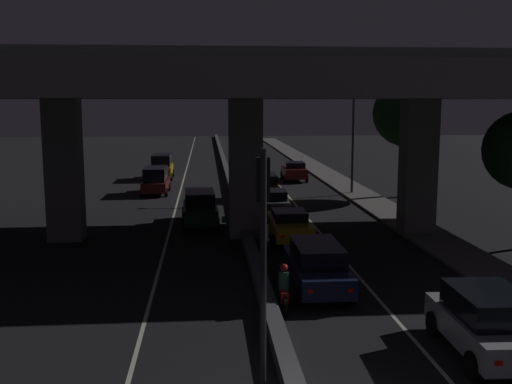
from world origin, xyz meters
TOP-DOWN VIEW (x-y plane):
  - lane_line_left_inner at (-3.70, 35.00)m, footprint 0.12×126.00m
  - lane_line_right_inner at (3.70, 35.00)m, footprint 0.12×126.00m
  - median_divider at (0.00, 35.00)m, footprint 0.47×126.00m
  - sidewalk_right at (8.66, 28.00)m, footprint 2.38×126.00m
  - elevated_overpass at (-0.25, 17.51)m, footprint 38.38×13.20m
  - traffic_light_left_of_median at (-0.63, 2.27)m, footprint 0.30×0.49m
  - street_lamp at (7.83, 29.89)m, footprint 2.71×0.32m
  - car_silver_lead at (5.20, 3.47)m, footprint 2.14×4.07m
  - car_dark_blue_second at (1.88, 9.15)m, footprint 1.90×4.72m
  - car_taxi_yellow_third at (1.96, 16.60)m, footprint 1.89×4.47m
  - car_grey_fourth at (1.84, 22.50)m, footprint 2.00×4.56m
  - car_taxi_yellow_fifth at (1.90, 28.47)m, footprint 2.12×4.59m
  - car_dark_red_sixth at (5.28, 37.41)m, footprint 2.05×4.11m
  - car_dark_green_lead_oncoming at (-2.20, 20.37)m, footprint 1.99×4.71m
  - car_dark_red_second_oncoming at (-5.35, 31.18)m, footprint 1.88×4.06m
  - car_taxi_yellow_third_oncoming at (-5.50, 39.25)m, footprint 1.86×4.32m
  - motorcycle_red_filtering_near at (0.49, 7.21)m, footprint 0.34×1.78m
  - motorcycle_white_filtering_mid at (0.61, 14.31)m, footprint 0.33×1.88m
  - motorcycle_blue_filtering_far at (0.72, 19.84)m, footprint 0.33×1.79m
  - roadside_tree_kerbside_mid at (11.45, 28.50)m, footprint 4.47×4.47m

SIDE VIEW (x-z plane):
  - lane_line_left_inner at x=-3.70m, z-range 0.00..0.00m
  - lane_line_right_inner at x=3.70m, z-range 0.00..0.00m
  - sidewalk_right at x=8.66m, z-range 0.00..0.13m
  - median_divider at x=0.00m, z-range 0.00..0.42m
  - motorcycle_blue_filtering_far at x=0.72m, z-range -0.10..1.32m
  - motorcycle_white_filtering_mid at x=0.61m, z-range -0.11..1.36m
  - motorcycle_red_filtering_near at x=0.49m, z-range -0.11..1.35m
  - car_taxi_yellow_third at x=1.96m, z-range 0.02..1.42m
  - car_grey_fourth at x=1.84m, z-range 0.01..1.48m
  - car_dark_red_sixth at x=5.28m, z-range 0.03..1.55m
  - car_dark_blue_second at x=1.88m, z-range 0.05..1.67m
  - car_taxi_yellow_fifth at x=1.90m, z-range 0.04..1.69m
  - car_silver_lead at x=5.20m, z-range 0.04..1.73m
  - car_dark_green_lead_oncoming at x=-2.20m, z-range 0.04..1.83m
  - car_dark_red_second_oncoming at x=-5.35m, z-range 0.03..1.90m
  - car_taxi_yellow_third_oncoming at x=-5.50m, z-range 0.05..2.09m
  - traffic_light_left_of_median at x=-0.63m, z-range 0.97..6.37m
  - street_lamp at x=7.83m, z-range 0.78..9.11m
  - roadside_tree_kerbside_mid at x=11.45m, z-range 1.66..9.50m
  - elevated_overpass at x=-0.25m, z-range 2.57..11.44m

